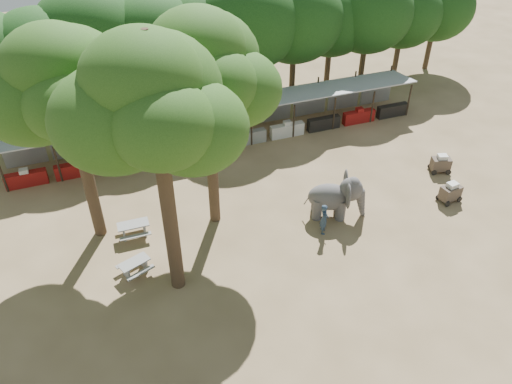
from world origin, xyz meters
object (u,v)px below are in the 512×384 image
object	(u,v)px
yard_tree_left	(62,88)
yard_tree_back	(202,70)
yard_tree_center	(150,105)
cart_front	(451,192)
picnic_table_near	(135,266)
elephant	(337,197)
handler	(324,219)
picnic_table_far	(134,228)
cart_back	(441,163)

from	to	relation	value
yard_tree_left	yard_tree_back	distance (m)	6.09
yard_tree_center	yard_tree_back	size ratio (longest dim) A/B	1.06
yard_tree_center	cart_front	distance (m)	18.30
picnic_table_near	yard_tree_back	bearing A→B (deg)	9.96
picnic_table_near	yard_tree_left	bearing A→B (deg)	89.21
yard_tree_left	elephant	distance (m)	14.57
yard_tree_center	picnic_table_near	xyz separation A→B (m)	(-1.61, 1.23, -8.74)
handler	picnic_table_far	size ratio (longest dim) A/B	1.11
elephant	handler	world-z (taller)	elephant
picnic_table_far	cart_front	size ratio (longest dim) A/B	1.20
yard_tree_left	yard_tree_center	size ratio (longest dim) A/B	0.92
handler	cart_front	size ratio (longest dim) A/B	1.33
yard_tree_back	handler	distance (m)	9.77
yard_tree_left	elephant	world-z (taller)	yard_tree_left
yard_tree_left	cart_back	xyz separation A→B (m)	(20.47, -1.60, -7.61)
yard_tree_center	elephant	world-z (taller)	yard_tree_center
yard_tree_back	elephant	size ratio (longest dim) A/B	3.40
elephant	picnic_table_near	world-z (taller)	elephant
cart_back	elephant	bearing A→B (deg)	-151.47
yard_tree_center	yard_tree_back	world-z (taller)	yard_tree_center
yard_tree_back	handler	size ratio (longest dim) A/B	6.36
elephant	cart_front	world-z (taller)	elephant
picnic_table_far	cart_back	bearing A→B (deg)	-0.73
yard_tree_back	cart_back	bearing A→B (deg)	-2.37
handler	picnic_table_near	world-z (taller)	handler
yard_tree_center	elephant	distance (m)	12.47
picnic_table_near	picnic_table_far	distance (m)	2.75
yard_tree_center	cart_front	xyz separation A→B (m)	(16.13, 0.74, -8.60)
handler	picnic_table_far	bearing A→B (deg)	95.08
yard_tree_center	cart_back	world-z (taller)	yard_tree_center
yard_tree_back	cart_back	world-z (taller)	yard_tree_back
elephant	handler	bearing A→B (deg)	-116.39
yard_tree_center	cart_back	bearing A→B (deg)	11.02
yard_tree_back	picnic_table_near	size ratio (longest dim) A/B	6.29
handler	yard_tree_center	bearing A→B (deg)	119.23
cart_front	cart_back	size ratio (longest dim) A/B	0.95
yard_tree_back	handler	xyz separation A→B (m)	(5.15, -3.23, -7.65)
yard_tree_left	elephant	xyz separation A→B (m)	(12.42, -3.13, -6.95)
yard_tree_left	cart_back	world-z (taller)	yard_tree_left
picnic_table_near	cart_back	world-z (taller)	cart_back
yard_tree_center	yard_tree_left	bearing A→B (deg)	120.96
picnic_table_near	picnic_table_far	size ratio (longest dim) A/B	1.12
handler	picnic_table_near	distance (m)	9.78
yard_tree_center	yard_tree_back	xyz separation A→B (m)	(3.00, 4.00, -0.67)
yard_tree_center	cart_back	distance (m)	19.78
yard_tree_center	picnic_table_far	xyz separation A→B (m)	(-1.22, 3.95, -8.69)
picnic_table_near	elephant	bearing A→B (deg)	-17.70
cart_front	cart_back	bearing A→B (deg)	56.25
elephant	picnic_table_near	bearing A→B (deg)	-154.08
yard_tree_back	yard_tree_left	bearing A→B (deg)	170.54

